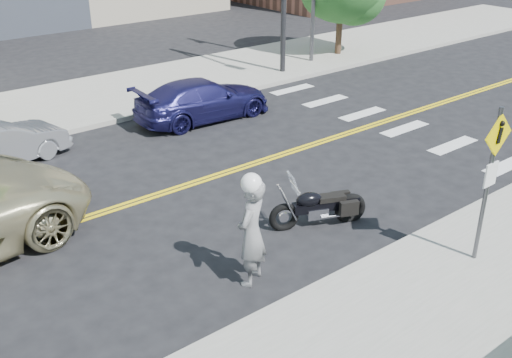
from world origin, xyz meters
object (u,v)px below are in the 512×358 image
object	(u,v)px
pedestrian_sign	(491,171)
motorcycle	(319,198)
parked_car_blue	(203,99)
motorcyclist	(251,230)

from	to	relation	value
pedestrian_sign	motorcycle	world-z (taller)	pedestrian_sign
pedestrian_sign	motorcycle	bearing A→B (deg)	113.29
pedestrian_sign	parked_car_blue	bearing A→B (deg)	86.84
motorcyclist	parked_car_blue	size ratio (longest dim) A/B	0.50
pedestrian_sign	motorcyclist	bearing A→B (deg)	148.85
motorcycle	motorcyclist	bearing A→B (deg)	-139.69
pedestrian_sign	motorcyclist	xyz separation A→B (m)	(-3.65, 2.21, -0.88)
parked_car_blue	motorcyclist	bearing A→B (deg)	154.14
pedestrian_sign	motorcyclist	distance (m)	4.36
motorcycle	parked_car_blue	xyz separation A→B (m)	(1.82, 7.07, 0.00)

